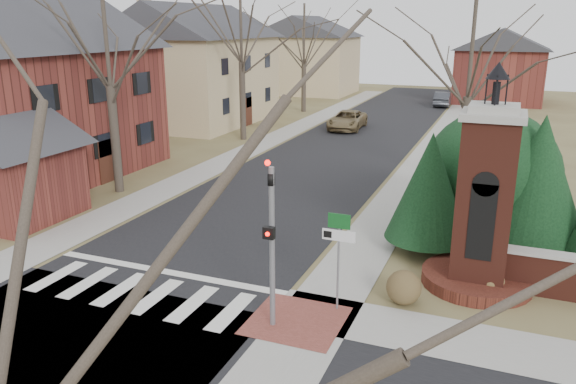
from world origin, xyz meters
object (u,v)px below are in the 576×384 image
at_px(sign_post, 338,243).
at_px(distant_car, 443,99).
at_px(brick_gate_monument, 483,216).
at_px(traffic_signal_pole, 271,231).
at_px(pickup_truck, 347,120).

height_order(sign_post, distant_car, sign_post).
distance_m(brick_gate_monument, distant_car, 38.38).
relative_size(traffic_signal_pole, pickup_truck, 0.94).
xyz_separation_m(traffic_signal_pole, distant_car, (-0.90, 42.36, -1.93)).
relative_size(traffic_signal_pole, distant_car, 1.12).
xyz_separation_m(traffic_signal_pole, pickup_truck, (-5.90, 27.60, -1.92)).
xyz_separation_m(pickup_truck, distant_car, (5.00, 14.76, -0.01)).
bearing_deg(traffic_signal_pole, distant_car, 91.22).
bearing_deg(traffic_signal_pole, pickup_truck, 102.07).
bearing_deg(pickup_truck, sign_post, -77.38).
xyz_separation_m(traffic_signal_pole, sign_post, (1.29, 1.41, -0.64)).
bearing_deg(sign_post, distant_car, 93.07).
distance_m(sign_post, pickup_truck, 27.19).
xyz_separation_m(traffic_signal_pole, brick_gate_monument, (4.70, 4.42, -0.42)).
distance_m(sign_post, brick_gate_monument, 4.55).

